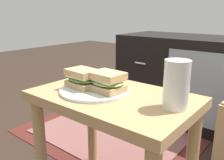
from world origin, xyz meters
TOP-DOWN VIEW (x-y plane):
  - side_table at (0.00, 0.00)m, footprint 0.56×0.36m
  - tv_cabinet at (-0.08, 0.95)m, footprint 0.96×0.46m
  - area_rug at (-0.37, 0.46)m, footprint 1.05×0.83m
  - plate at (-0.07, -0.02)m, footprint 0.25×0.25m
  - sandwich_front at (-0.12, -0.03)m, footprint 0.13×0.10m
  - sandwich_back at (-0.02, -0.01)m, footprint 0.13×0.10m
  - beer_glass at (0.22, 0.02)m, footprint 0.08×0.08m

SIDE VIEW (x-z plane):
  - area_rug at x=-0.37m, z-range 0.00..0.01m
  - tv_cabinet at x=-0.08m, z-range 0.00..0.58m
  - side_table at x=0.00m, z-range 0.14..0.60m
  - plate at x=-0.07m, z-range 0.46..0.47m
  - sandwich_front at x=-0.12m, z-range 0.47..0.54m
  - sandwich_back at x=-0.02m, z-range 0.47..0.54m
  - beer_glass at x=0.22m, z-range 0.46..0.60m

